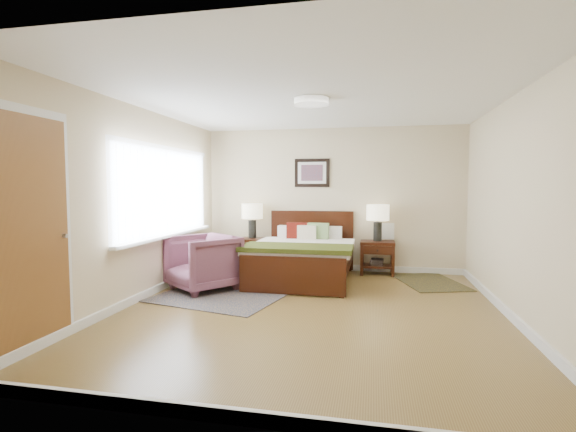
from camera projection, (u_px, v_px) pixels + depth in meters
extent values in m
plane|color=brown|center=(311.00, 310.00, 5.00)|extent=(5.00, 5.00, 0.00)
cube|color=beige|center=(332.00, 200.00, 7.35)|extent=(4.50, 0.04, 2.50)
cube|color=beige|center=(249.00, 225.00, 2.47)|extent=(4.50, 0.04, 2.50)
cube|color=beige|center=(138.00, 204.00, 5.36)|extent=(0.04, 5.00, 2.50)
cube|color=beige|center=(519.00, 208.00, 4.46)|extent=(0.04, 5.00, 2.50)
cube|color=white|center=(311.00, 98.00, 4.82)|extent=(4.50, 5.00, 0.02)
cube|color=silver|center=(166.00, 192.00, 6.03)|extent=(0.02, 2.72, 1.32)
cube|color=silver|center=(167.00, 192.00, 6.03)|extent=(0.01, 2.60, 1.20)
cube|color=silver|center=(170.00, 235.00, 6.06)|extent=(0.10, 2.72, 0.04)
cube|color=silver|center=(30.00, 231.00, 3.66)|extent=(0.01, 1.00, 2.18)
cube|color=brown|center=(31.00, 235.00, 3.66)|extent=(0.01, 0.90, 2.10)
cylinder|color=#999999|center=(65.00, 236.00, 4.03)|extent=(0.04, 0.04, 0.04)
cylinder|color=white|center=(311.00, 102.00, 4.82)|extent=(0.40, 0.40, 0.07)
cylinder|color=beige|center=(311.00, 98.00, 4.82)|extent=(0.44, 0.44, 0.01)
cube|color=#331507|center=(312.00, 240.00, 7.43)|extent=(1.47, 0.06, 1.03)
cube|color=#331507|center=(292.00, 275.00, 5.64)|extent=(1.47, 0.06, 0.51)
cube|color=#331507|center=(260.00, 260.00, 6.68)|extent=(0.06, 1.83, 0.17)
cube|color=#331507|center=(348.00, 264.00, 6.41)|extent=(0.06, 1.83, 0.17)
cube|color=silver|center=(303.00, 254.00, 6.54)|extent=(1.37, 1.81, 0.20)
cube|color=silver|center=(302.00, 247.00, 6.43)|extent=(1.55, 1.58, 0.09)
cube|color=#384313|center=(297.00, 248.00, 5.97)|extent=(1.59, 0.70, 0.06)
cube|color=silver|center=(291.00, 232.00, 7.25)|extent=(0.46, 0.18, 0.24)
cube|color=silver|center=(328.00, 233.00, 7.12)|extent=(0.46, 0.18, 0.24)
cube|color=#4F0F09|center=(297.00, 231.00, 7.11)|extent=(0.36, 0.17, 0.29)
cube|color=#719254|center=(318.00, 232.00, 7.03)|extent=(0.36, 0.16, 0.29)
cube|color=beige|center=(307.00, 233.00, 6.99)|extent=(0.32, 0.13, 0.26)
cube|color=black|center=(312.00, 173.00, 7.36)|extent=(0.62, 0.03, 0.50)
cube|color=silver|center=(312.00, 173.00, 7.34)|extent=(0.50, 0.01, 0.38)
cube|color=#A52D23|center=(312.00, 173.00, 7.33)|extent=(0.38, 0.01, 0.28)
cube|color=#331507|center=(252.00, 240.00, 7.46)|extent=(0.47, 0.42, 0.05)
cube|color=#331507|center=(238.00, 256.00, 7.34)|extent=(0.05, 0.05, 0.51)
cube|color=#331507|center=(261.00, 257.00, 7.26)|extent=(0.05, 0.05, 0.51)
cube|color=#331507|center=(245.00, 253.00, 7.69)|extent=(0.05, 0.05, 0.51)
cube|color=#331507|center=(266.00, 254.00, 7.61)|extent=(0.05, 0.05, 0.51)
cube|color=#331507|center=(249.00, 247.00, 7.27)|extent=(0.41, 0.03, 0.14)
cube|color=#331507|center=(377.00, 243.00, 7.02)|extent=(0.56, 0.42, 0.05)
cube|color=#331507|center=(362.00, 260.00, 6.91)|extent=(0.05, 0.05, 0.51)
cube|color=#331507|center=(393.00, 261.00, 6.81)|extent=(0.05, 0.05, 0.51)
cube|color=#331507|center=(362.00, 257.00, 7.26)|extent=(0.05, 0.05, 0.51)
cube|color=#331507|center=(392.00, 258.00, 7.16)|extent=(0.05, 0.05, 0.51)
cube|color=#331507|center=(377.00, 250.00, 6.83)|extent=(0.50, 0.03, 0.14)
cube|color=#331507|center=(377.00, 266.00, 7.04)|extent=(0.50, 0.36, 0.03)
cube|color=black|center=(377.00, 264.00, 7.04)|extent=(0.21, 0.26, 0.03)
cube|color=black|center=(377.00, 262.00, 7.04)|extent=(0.21, 0.26, 0.03)
cube|color=black|center=(377.00, 260.00, 7.04)|extent=(0.21, 0.26, 0.03)
cylinder|color=black|center=(252.00, 229.00, 7.44)|extent=(0.14, 0.14, 0.32)
cylinder|color=black|center=(252.00, 219.00, 7.43)|extent=(0.02, 0.02, 0.06)
cylinder|color=#FDEFC0|center=(252.00, 211.00, 7.42)|extent=(0.37, 0.37, 0.26)
cylinder|color=black|center=(378.00, 231.00, 7.00)|extent=(0.14, 0.14, 0.32)
cylinder|color=black|center=(378.00, 221.00, 6.99)|extent=(0.02, 0.02, 0.06)
cylinder|color=#FDEFC0|center=(378.00, 212.00, 6.98)|extent=(0.37, 0.37, 0.26)
imported|color=#6F3D51|center=(203.00, 262.00, 5.95)|extent=(1.20, 1.20, 0.79)
cube|color=#0B1A3A|center=(238.00, 288.00, 6.04)|extent=(2.07, 2.57, 0.01)
cube|color=black|center=(429.00, 282.00, 6.44)|extent=(1.17, 1.44, 0.01)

